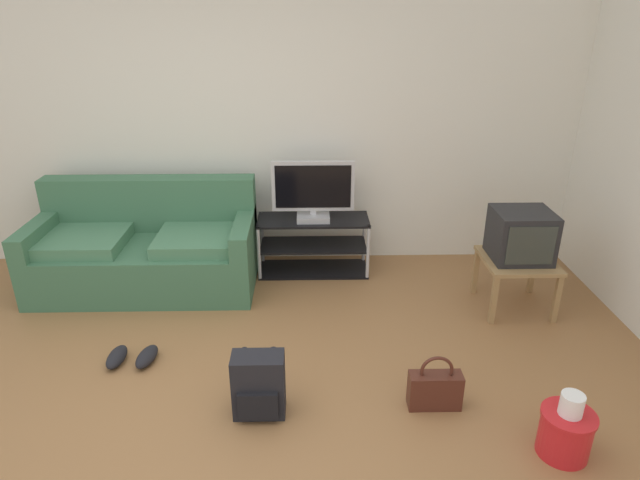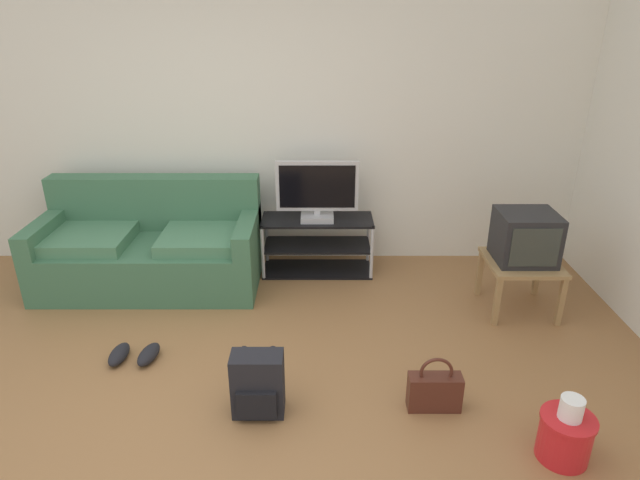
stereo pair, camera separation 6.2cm
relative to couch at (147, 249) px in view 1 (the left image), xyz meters
name	(u,v)px [view 1 (the left image)]	position (x,y,z in m)	size (l,w,h in m)	color
ground_plane	(195,444)	(0.73, -1.88, -0.33)	(9.00, 9.80, 0.02)	olive
wall_back	(234,112)	(0.73, 0.57, 1.03)	(9.00, 0.10, 2.70)	silver
couch	(147,249)	(0.00, 0.00, 0.00)	(1.80, 0.84, 0.86)	#3D6B4C
tv_stand	(313,245)	(1.40, 0.22, -0.07)	(0.96, 0.38, 0.50)	black
flat_tv	(313,192)	(1.40, 0.19, 0.43)	(0.70, 0.22, 0.52)	#B2B2B7
side_table	(517,266)	(2.96, -0.46, 0.04)	(0.53, 0.53, 0.42)	#9E7A4C
crt_tv	(521,235)	(2.96, -0.44, 0.29)	(0.43, 0.40, 0.38)	#232326
backpack	(259,386)	(1.07, -1.64, -0.13)	(0.30, 0.24, 0.39)	black
handbag	(435,389)	(2.10, -1.61, -0.19)	(0.31, 0.11, 0.35)	#4C2319
cleaning_bucket	(566,430)	(2.70, -1.99, -0.16)	(0.28, 0.28, 0.38)	red
sneakers_pair	(132,357)	(0.17, -1.14, -0.27)	(0.34, 0.26, 0.09)	black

